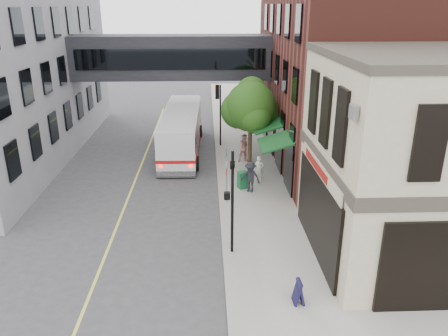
{
  "coord_description": "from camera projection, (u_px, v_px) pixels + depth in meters",
  "views": [
    {
      "loc": [
        -0.6,
        -14.14,
        10.03
      ],
      "look_at": [
        0.16,
        4.41,
        3.05
      ],
      "focal_mm": 35.0,
      "sensor_mm": 36.0,
      "label": 1
    }
  ],
  "objects": [
    {
      "name": "ground",
      "position": [
        225.0,
        282.0,
        16.78
      ],
      "size": [
        120.0,
        120.0,
        0.0
      ],
      "primitive_type": "plane",
      "color": "#38383A",
      "rests_on": "ground"
    },
    {
      "name": "sidewalk_main",
      "position": [
        245.0,
        159.0,
        29.92
      ],
      "size": [
        4.0,
        60.0,
        0.15
      ],
      "primitive_type": "cube",
      "color": "gray",
      "rests_on": "ground"
    },
    {
      "name": "corner_building",
      "position": [
        446.0,
        159.0,
        17.51
      ],
      "size": [
        10.19,
        8.12,
        8.45
      ],
      "color": "tan",
      "rests_on": "ground"
    },
    {
      "name": "brick_building",
      "position": [
        366.0,
        54.0,
        28.73
      ],
      "size": [
        13.76,
        18.0,
        14.0
      ],
      "color": "#4F2018",
      "rests_on": "ground"
    },
    {
      "name": "skyway_bridge",
      "position": [
        172.0,
        57.0,
        31.21
      ],
      "size": [
        14.0,
        3.18,
        3.0
      ],
      "color": "black",
      "rests_on": "ground"
    },
    {
      "name": "traffic_signal_near",
      "position": [
        232.0,
        190.0,
        17.62
      ],
      "size": [
        0.44,
        0.22,
        4.6
      ],
      "color": "black",
      "rests_on": "sidewalk_main"
    },
    {
      "name": "traffic_signal_far",
      "position": [
        218.0,
        103.0,
        31.52
      ],
      "size": [
        0.53,
        0.28,
        4.5
      ],
      "color": "black",
      "rests_on": "sidewalk_main"
    },
    {
      "name": "street_sign_pole",
      "position": [
        227.0,
        171.0,
        22.66
      ],
      "size": [
        0.08,
        0.75,
        3.0
      ],
      "color": "gray",
      "rests_on": "sidewalk_main"
    },
    {
      "name": "street_tree",
      "position": [
        250.0,
        106.0,
        27.85
      ],
      "size": [
        3.8,
        3.2,
        5.6
      ],
      "color": "#382619",
      "rests_on": "sidewalk_main"
    },
    {
      "name": "lane_marking",
      "position": [
        134.0,
        184.0,
        25.94
      ],
      "size": [
        0.12,
        40.0,
        0.01
      ],
      "primitive_type": "cube",
      "color": "#D8CC4C",
      "rests_on": "ground"
    },
    {
      "name": "bus",
      "position": [
        182.0,
        129.0,
        31.23
      ],
      "size": [
        2.85,
        11.08,
        2.97
      ],
      "color": "silver",
      "rests_on": "ground"
    },
    {
      "name": "pedestrian_a",
      "position": [
        259.0,
        169.0,
        25.71
      ],
      "size": [
        0.59,
        0.41,
        1.54
      ],
      "primitive_type": "imported",
      "rotation": [
        0.0,
        0.0,
        -0.08
      ],
      "color": "white",
      "rests_on": "sidewalk_main"
    },
    {
      "name": "pedestrian_b",
      "position": [
        245.0,
        148.0,
        28.91
      ],
      "size": [
        1.03,
        0.87,
        1.88
      ],
      "primitive_type": "imported",
      "rotation": [
        0.0,
        0.0,
        0.19
      ],
      "color": "tan",
      "rests_on": "sidewalk_main"
    },
    {
      "name": "pedestrian_c",
      "position": [
        250.0,
        177.0,
        24.23
      ],
      "size": [
        1.31,
        1.1,
        1.77
      ],
      "primitive_type": "imported",
      "rotation": [
        0.0,
        0.0,
        -0.46
      ],
      "color": "black",
      "rests_on": "sidewalk_main"
    },
    {
      "name": "newspaper_box",
      "position": [
        242.0,
        180.0,
        24.87
      ],
      "size": [
        0.63,
        0.6,
        0.99
      ],
      "primitive_type": "cube",
      "rotation": [
        0.0,
        0.0,
        0.39
      ],
      "color": "#155D30",
      "rests_on": "sidewalk_main"
    },
    {
      "name": "sandwich_board",
      "position": [
        299.0,
        292.0,
        15.26
      ],
      "size": [
        0.35,
        0.52,
        0.89
      ],
      "primitive_type": "cube",
      "rotation": [
        0.0,
        0.0,
        0.06
      ],
      "color": "black",
      "rests_on": "sidewalk_main"
    }
  ]
}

